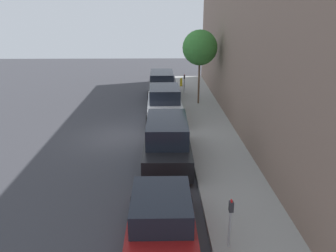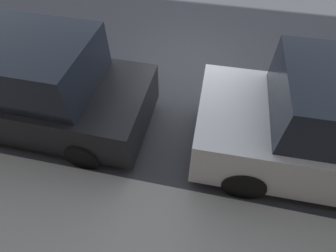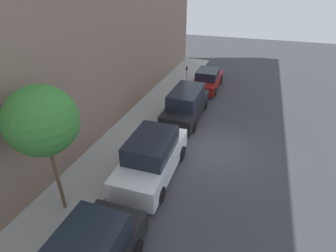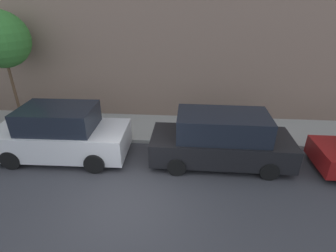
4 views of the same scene
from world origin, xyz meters
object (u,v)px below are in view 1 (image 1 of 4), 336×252
Objects in this scene: parked_sedan_nearest at (161,223)px; parked_suv_third at (164,104)px; parked_minivan_second at (167,141)px; fire_hydrant at (181,82)px; street_tree at (200,48)px; parking_meter_near at (230,218)px; parked_minivan_fourth at (162,85)px; parking_meter_far at (184,81)px.

parked_sedan_nearest is 0.93× the size of parked_suv_third.
parked_suv_third is (0.20, 11.24, 0.21)m from parked_sedan_nearest.
fire_hydrant is (1.45, 14.38, -0.43)m from parked_minivan_second.
street_tree is (2.31, 8.86, 2.97)m from parked_minivan_second.
parked_minivan_second reaches higher than parking_meter_near.
parked_minivan_fourth is at bearing 89.80° from parked_sedan_nearest.
parking_meter_near reaches higher than fire_hydrant.
parked_minivan_second is at bearing 105.20° from parking_meter_near.
parked_minivan_fourth is at bearing -117.93° from fire_hydrant.
parked_minivan_second reaches higher than fire_hydrant.
parking_meter_near is 14.87m from street_tree.
parked_minivan_second is at bearing -89.53° from parked_suv_third.
parking_meter_far is at bearing 23.50° from parked_minivan_fourth.
parked_minivan_fourth is 4.58m from street_tree.
parked_minivan_fourth is 3.46× the size of parking_meter_near.
parked_minivan_fourth reaches higher than parking_meter_far.
parking_meter_near is at bearing -89.71° from fire_hydrant.
parked_sedan_nearest is at bearing -91.04° from parked_suv_third.
parked_suv_third reaches higher than parked_minivan_fourth.
parked_sedan_nearest is 0.92× the size of parked_minivan_fourth.
parked_minivan_second is at bearing 87.35° from parked_sedan_nearest.
parked_sedan_nearest is 11.24m from parked_suv_third.
parked_minivan_fourth is (0.06, 16.72, 0.20)m from parked_sedan_nearest.
street_tree is at bearing -44.05° from parked_minivan_fourth.
parking_meter_near is 1.00× the size of parking_meter_far.
parked_suv_third is at bearing 97.91° from parking_meter_near.
parking_meter_near and parking_meter_far have the same top height.
parked_sedan_nearest is 0.92× the size of parked_minivan_second.
street_tree is 7.10× the size of fire_hydrant.
fire_hydrant is (1.64, 3.10, -0.43)m from parked_minivan_fourth.
parked_sedan_nearest is 3.17× the size of parking_meter_far.
parked_sedan_nearest is at bearing -90.20° from parked_minivan_fourth.
parking_meter_near is at bearing -8.56° from parked_sedan_nearest.
street_tree reaches higher than parked_sedan_nearest.
fire_hydrant is at bearing 90.29° from parking_meter_near.
parked_minivan_second and parked_minivan_fourth have the same top height.
parked_minivan_fourth is at bearing -156.50° from parking_meter_far.
parked_sedan_nearest is at bearing -94.91° from fire_hydrant.
street_tree reaches higher than parked_minivan_second.
parking_meter_far is (1.55, 12.04, 0.10)m from parked_minivan_second.
street_tree reaches higher than parking_meter_far.
parked_minivan_second is 12.14m from parking_meter_far.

